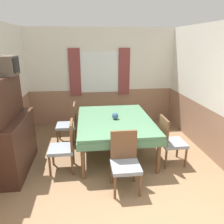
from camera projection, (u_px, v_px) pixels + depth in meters
name	position (u px, v px, depth m)	size (l,w,h in m)	color
wall_back	(102.00, 77.00, 6.01)	(4.37, 0.10, 2.60)	white
wall_right	(212.00, 92.00, 4.27)	(0.05, 4.54, 2.60)	white
dining_table	(115.00, 123.00, 4.47)	(1.50, 1.97, 0.74)	#4C7A56
chair_right_near	(170.00, 140.00, 4.08)	(0.44, 0.44, 0.92)	brown
chair_left_near	(65.00, 145.00, 3.87)	(0.44, 0.44, 0.92)	brown
chair_left_far	(69.00, 123.00, 4.94)	(0.44, 0.44, 0.92)	brown
chair_head_near	(125.00, 160.00, 3.38)	(0.44, 0.44, 0.92)	brown
sideboard	(12.00, 133.00, 3.79)	(0.46, 1.35, 1.70)	#3D2319
tv	(7.00, 66.00, 3.60)	(0.29, 0.40, 0.31)	#51473D
vase	(115.00, 116.00, 4.41)	(0.13, 0.13, 0.13)	#335684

